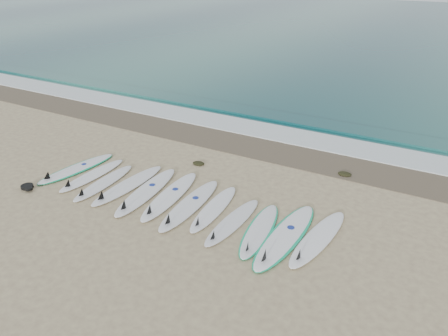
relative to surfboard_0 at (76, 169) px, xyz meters
The scene contains 20 objects.
ground 3.60m from the surfboard_0, ahead, with size 120.00×120.00×0.00m, color tan.
ocean 32.68m from the surfboard_0, 83.68° to the left, with size 120.00×55.00×0.03m, color #1C5652.
wet_sand_band 5.44m from the surfboard_0, 48.61° to the left, with size 120.00×1.80×0.01m, color brown.
foam_band 6.56m from the surfboard_0, 56.73° to the left, with size 120.00×1.40×0.04m, color silver.
wave_crest 7.85m from the surfboard_0, 62.74° to the left, with size 120.00×1.00×0.10m, color #1C5652.
surfboard_0 is the anchor object (origin of this frame).
surfboard_1 0.72m from the surfboard_0, ahead, with size 0.52×2.35×0.30m.
surfboard_2 1.33m from the surfboard_0, 12.38° to the right, with size 0.64×2.35×0.30m.
surfboard_3 1.96m from the surfboard_0, ahead, with size 0.62×2.66×0.34m.
surfboard_4 2.61m from the surfboard_0, ahead, with size 0.92×2.84×0.36m.
surfboard_5 3.27m from the surfboard_0, ahead, with size 0.91×2.78×0.35m.
surfboard_6 3.96m from the surfboard_0, ahead, with size 0.75×2.76×0.35m.
surfboard_7 4.55m from the surfboard_0, ahead, with size 0.70×2.38×0.30m.
surfboard_8 5.23m from the surfboard_0, ahead, with size 0.55×2.31×0.29m.
surfboard_9 5.90m from the surfboard_0, ahead, with size 0.88×2.37×0.29m.
surfboard_10 6.49m from the surfboard_0, ahead, with size 0.76×2.90×0.37m.
surfboard_11 7.13m from the surfboard_0, ahead, with size 0.80×2.60×0.33m.
seaweed_near 3.51m from the surfboard_0, 35.88° to the left, with size 0.36×0.28×0.07m, color black.
seaweed_far 7.62m from the surfboard_0, 27.23° to the left, with size 0.38×0.29×0.07m, color black.
leash_coil 1.44m from the surfboard_0, 100.74° to the right, with size 0.46×0.36×0.11m.
Camera 1 is at (5.61, -7.62, 5.52)m, focal length 35.00 mm.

